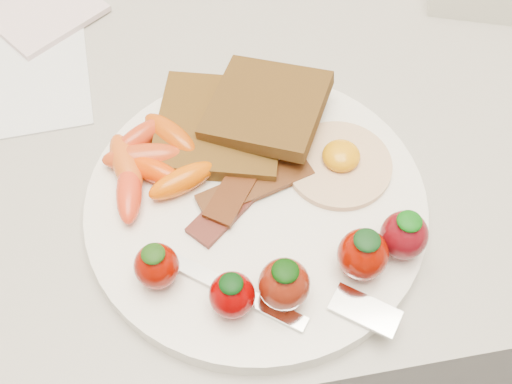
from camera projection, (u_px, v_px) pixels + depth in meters
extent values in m
cube|color=gray|center=(250.00, 278.00, 0.98)|extent=(2.00, 0.60, 0.90)
cylinder|color=white|center=(256.00, 205.00, 0.51)|extent=(0.27, 0.27, 0.02)
cube|color=#4A2D10|center=(220.00, 126.00, 0.54)|extent=(0.13, 0.13, 0.01)
cube|color=#311C08|center=(267.00, 107.00, 0.53)|extent=(0.12, 0.12, 0.02)
cylinder|color=#F7E5BF|center=(339.00, 165.00, 0.52)|extent=(0.10, 0.10, 0.01)
ellipsoid|color=orange|center=(341.00, 156.00, 0.51)|extent=(0.03, 0.03, 0.02)
cube|color=black|center=(237.00, 198.00, 0.50)|extent=(0.09, 0.08, 0.00)
cube|color=black|center=(255.00, 186.00, 0.51)|extent=(0.10, 0.05, 0.00)
cube|color=black|center=(243.00, 175.00, 0.51)|extent=(0.07, 0.09, 0.00)
ellipsoid|color=#C03B12|center=(143.00, 157.00, 0.51)|extent=(0.07, 0.03, 0.02)
ellipsoid|color=#D93A00|center=(154.00, 171.00, 0.51)|extent=(0.05, 0.04, 0.02)
ellipsoid|color=red|center=(129.00, 191.00, 0.50)|extent=(0.03, 0.06, 0.02)
ellipsoid|color=#BF4405|center=(171.00, 135.00, 0.53)|extent=(0.05, 0.06, 0.02)
ellipsoid|color=red|center=(141.00, 137.00, 0.53)|extent=(0.05, 0.04, 0.02)
ellipsoid|color=#D75300|center=(182.00, 180.00, 0.50)|extent=(0.06, 0.04, 0.02)
ellipsoid|color=#D25114|center=(126.00, 164.00, 0.51)|extent=(0.03, 0.07, 0.02)
ellipsoid|color=#770900|center=(157.00, 266.00, 0.45)|extent=(0.03, 0.03, 0.04)
ellipsoid|color=#16390A|center=(153.00, 254.00, 0.44)|extent=(0.02, 0.02, 0.01)
ellipsoid|color=#770000|center=(232.00, 295.00, 0.44)|extent=(0.03, 0.03, 0.04)
ellipsoid|color=black|center=(231.00, 284.00, 0.42)|extent=(0.02, 0.02, 0.01)
ellipsoid|color=maroon|center=(284.00, 284.00, 0.44)|extent=(0.04, 0.04, 0.04)
ellipsoid|color=black|center=(285.00, 271.00, 0.42)|extent=(0.02, 0.02, 0.01)
ellipsoid|color=#770A00|center=(363.00, 255.00, 0.45)|extent=(0.04, 0.04, 0.04)
ellipsoid|color=black|center=(367.00, 240.00, 0.44)|extent=(0.02, 0.02, 0.01)
ellipsoid|color=#5E080E|center=(404.00, 235.00, 0.46)|extent=(0.04, 0.04, 0.04)
ellipsoid|color=#0B4E0A|center=(410.00, 221.00, 0.45)|extent=(0.02, 0.02, 0.01)
cube|color=white|center=(232.00, 289.00, 0.46)|extent=(0.10, 0.08, 0.00)
cube|color=silver|center=(365.00, 310.00, 0.45)|extent=(0.05, 0.05, 0.00)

